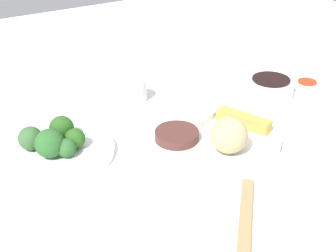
{
  "coord_description": "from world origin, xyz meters",
  "views": [
    {
      "loc": [
        -0.62,
        0.5,
        0.5
      ],
      "look_at": [
        0.03,
        0.1,
        0.06
      ],
      "focal_mm": 47.34,
      "sensor_mm": 36.0,
      "label": 1
    }
  ],
  "objects_px": {
    "main_plate": "(211,136)",
    "chopsticks_pair": "(245,219)",
    "sauce_ramekin_sweet_and_sour": "(306,86)",
    "broccoli_plate": "(59,152)",
    "teacup": "(135,90)",
    "soy_sauce_bowl": "(270,88)"
  },
  "relations": [
    {
      "from": "broccoli_plate",
      "to": "teacup",
      "type": "relative_size",
      "value": 3.82
    },
    {
      "from": "broccoli_plate",
      "to": "teacup",
      "type": "xyz_separation_m",
      "value": [
        0.13,
        -0.24,
        0.02
      ]
    },
    {
      "from": "broccoli_plate",
      "to": "sauce_ramekin_sweet_and_sour",
      "type": "relative_size",
      "value": 3.83
    },
    {
      "from": "soy_sauce_bowl",
      "to": "sauce_ramekin_sweet_and_sour",
      "type": "relative_size",
      "value": 1.99
    },
    {
      "from": "main_plate",
      "to": "teacup",
      "type": "relative_size",
      "value": 5.13
    },
    {
      "from": "soy_sauce_bowl",
      "to": "main_plate",
      "type": "bearing_deg",
      "value": 109.86
    },
    {
      "from": "teacup",
      "to": "soy_sauce_bowl",
      "type": "bearing_deg",
      "value": -117.32
    },
    {
      "from": "main_plate",
      "to": "chopsticks_pair",
      "type": "distance_m",
      "value": 0.25
    },
    {
      "from": "main_plate",
      "to": "soy_sauce_bowl",
      "type": "distance_m",
      "value": 0.26
    },
    {
      "from": "sauce_ramekin_sweet_and_sour",
      "to": "chopsticks_pair",
      "type": "xyz_separation_m",
      "value": [
        -0.29,
        0.45,
        -0.01
      ]
    },
    {
      "from": "sauce_ramekin_sweet_and_sour",
      "to": "broccoli_plate",
      "type": "bearing_deg",
      "value": 85.75
    },
    {
      "from": "broccoli_plate",
      "to": "soy_sauce_bowl",
      "type": "xyz_separation_m",
      "value": [
        -0.02,
        -0.53,
        0.01
      ]
    },
    {
      "from": "main_plate",
      "to": "broccoli_plate",
      "type": "relative_size",
      "value": 1.34
    },
    {
      "from": "broccoli_plate",
      "to": "chopsticks_pair",
      "type": "distance_m",
      "value": 0.39
    },
    {
      "from": "main_plate",
      "to": "broccoli_plate",
      "type": "distance_m",
      "value": 0.31
    },
    {
      "from": "soy_sauce_bowl",
      "to": "chopsticks_pair",
      "type": "relative_size",
      "value": 0.55
    },
    {
      "from": "soy_sauce_bowl",
      "to": "sauce_ramekin_sweet_and_sour",
      "type": "xyz_separation_m",
      "value": [
        -0.03,
        -0.1,
        -0.01
      ]
    },
    {
      "from": "sauce_ramekin_sweet_and_sour",
      "to": "main_plate",
      "type": "bearing_deg",
      "value": 100.05
    },
    {
      "from": "broccoli_plate",
      "to": "sauce_ramekin_sweet_and_sour",
      "type": "bearing_deg",
      "value": -94.25
    },
    {
      "from": "soy_sauce_bowl",
      "to": "chopsticks_pair",
      "type": "distance_m",
      "value": 0.47
    },
    {
      "from": "broccoli_plate",
      "to": "soy_sauce_bowl",
      "type": "bearing_deg",
      "value": -92.05
    },
    {
      "from": "main_plate",
      "to": "soy_sauce_bowl",
      "type": "xyz_separation_m",
      "value": [
        0.09,
        -0.25,
        0.01
      ]
    }
  ]
}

